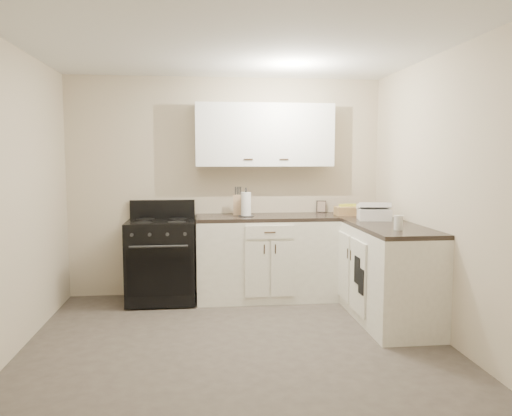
{
  "coord_description": "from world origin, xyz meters",
  "views": [
    {
      "loc": [
        -0.3,
        -3.99,
        1.58
      ],
      "look_at": [
        0.24,
        0.85,
        1.09
      ],
      "focal_mm": 35.0,
      "sensor_mm": 36.0,
      "label": 1
    }
  ],
  "objects": [
    {
      "name": "wall_right",
      "position": [
        1.8,
        0.0,
        1.25
      ],
      "size": [
        0.0,
        3.6,
        3.6
      ],
      "primitive_type": "plane",
      "rotation": [
        1.57,
        0.0,
        -1.57
      ],
      "color": "beige",
      "rests_on": "ground"
    },
    {
      "name": "base_cabinets_right",
      "position": [
        1.5,
        0.85,
        0.45
      ],
      "size": [
        0.6,
        1.9,
        0.9
      ],
      "primitive_type": "cube",
      "color": "white",
      "rests_on": "floor"
    },
    {
      "name": "knife_block",
      "position": [
        0.12,
        1.61,
        1.06
      ],
      "size": [
        0.12,
        0.11,
        0.23
      ],
      "primitive_type": "cube",
      "rotation": [
        0.0,
        0.0,
        -0.13
      ],
      "color": "tan",
      "rests_on": "countertop_back"
    },
    {
      "name": "countertop_back",
      "position": [
        0.43,
        1.5,
        0.92
      ],
      "size": [
        1.55,
        0.6,
        0.04
      ],
      "primitive_type": "cube",
      "color": "black",
      "rests_on": "base_cabinets_back"
    },
    {
      "name": "upper_cabinets",
      "position": [
        0.43,
        1.65,
        1.84
      ],
      "size": [
        1.55,
        0.3,
        0.7
      ],
      "primitive_type": "cube",
      "color": "white",
      "rests_on": "wall_back"
    },
    {
      "name": "wall_front",
      "position": [
        0.0,
        -1.8,
        1.25
      ],
      "size": [
        3.6,
        0.0,
        3.6
      ],
      "primitive_type": "plane",
      "rotation": [
        -1.57,
        0.0,
        0.0
      ],
      "color": "beige",
      "rests_on": "ground"
    },
    {
      "name": "ceiling",
      "position": [
        0.0,
        0.0,
        2.5
      ],
      "size": [
        3.6,
        3.6,
        0.0
      ],
      "primitive_type": "plane",
      "color": "white",
      "rests_on": "wall_back"
    },
    {
      "name": "countertop_right",
      "position": [
        1.5,
        0.85,
        0.92
      ],
      "size": [
        0.6,
        1.9,
        0.04
      ],
      "primitive_type": "cube",
      "color": "black",
      "rests_on": "base_cabinets_right"
    },
    {
      "name": "glass_jar",
      "position": [
        1.46,
        0.27,
        1.0
      ],
      "size": [
        0.1,
        0.1,
        0.13
      ],
      "primitive_type": "cylinder",
      "rotation": [
        0.0,
        0.0,
        -0.36
      ],
      "color": "silver",
      "rests_on": "countertop_right"
    },
    {
      "name": "wall_left",
      "position": [
        -1.8,
        0.0,
        1.25
      ],
      "size": [
        0.0,
        3.6,
        3.6
      ],
      "primitive_type": "plane",
      "rotation": [
        1.57,
        0.0,
        1.57
      ],
      "color": "beige",
      "rests_on": "ground"
    },
    {
      "name": "paper_towel",
      "position": [
        0.2,
        1.46,
        1.07
      ],
      "size": [
        0.12,
        0.12,
        0.27
      ],
      "primitive_type": "cylinder",
      "rotation": [
        0.0,
        0.0,
        0.11
      ],
      "color": "white",
      "rests_on": "countertop_back"
    },
    {
      "name": "picture_frame",
      "position": [
        1.12,
        1.76,
        1.01
      ],
      "size": [
        0.12,
        0.07,
        0.14
      ],
      "primitive_type": "cube",
      "rotation": [
        -0.14,
        0.0,
        -0.35
      ],
      "color": "black",
      "rests_on": "countertop_back"
    },
    {
      "name": "wall_back",
      "position": [
        0.0,
        1.8,
        1.25
      ],
      "size": [
        3.6,
        0.0,
        3.6
      ],
      "primitive_type": "plane",
      "rotation": [
        1.57,
        0.0,
        0.0
      ],
      "color": "beige",
      "rests_on": "ground"
    },
    {
      "name": "base_cabinets_back",
      "position": [
        0.43,
        1.5,
        0.45
      ],
      "size": [
        1.55,
        0.6,
        0.9
      ],
      "primitive_type": "cube",
      "color": "white",
      "rests_on": "floor"
    },
    {
      "name": "oven_mitt_near",
      "position": [
        1.18,
        0.41,
        0.44
      ],
      "size": [
        0.02,
        0.14,
        0.24
      ],
      "primitive_type": "cube",
      "color": "black",
      "rests_on": "base_cabinets_right"
    },
    {
      "name": "countertop_grill",
      "position": [
        1.5,
        1.01,
        1.0
      ],
      "size": [
        0.37,
        0.36,
        0.12
      ],
      "primitive_type": "cube",
      "rotation": [
        0.0,
        0.0,
        -0.19
      ],
      "color": "white",
      "rests_on": "countertop_right"
    },
    {
      "name": "floor",
      "position": [
        0.0,
        0.0,
        0.0
      ],
      "size": [
        3.6,
        3.6,
        0.0
      ],
      "primitive_type": "plane",
      "color": "#473F38",
      "rests_on": "ground"
    },
    {
      "name": "wicker_basket",
      "position": [
        1.36,
        1.46,
        0.99
      ],
      "size": [
        0.29,
        0.2,
        0.1
      ],
      "primitive_type": "cube",
      "rotation": [
        0.0,
        0.0,
        0.01
      ],
      "color": "tan",
      "rests_on": "countertop_right"
    },
    {
      "name": "stove",
      "position": [
        -0.74,
        1.48,
        0.46
      ],
      "size": [
        0.73,
        0.63,
        0.89
      ],
      "primitive_type": "cube",
      "color": "black",
      "rests_on": "floor"
    },
    {
      "name": "oven_mitt_far",
      "position": [
        1.18,
        0.53,
        0.52
      ],
      "size": [
        0.02,
        0.15,
        0.26
      ],
      "primitive_type": "cube",
      "color": "black",
      "rests_on": "base_cabinets_right"
    }
  ]
}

